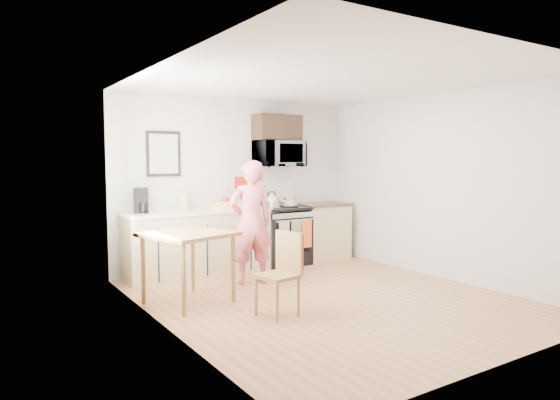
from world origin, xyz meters
TOP-DOWN VIEW (x-y plane):
  - floor at (0.00, 0.00)m, footprint 4.60×4.60m
  - back_wall at (0.00, 2.30)m, footprint 4.00×0.04m
  - front_wall at (0.00, -2.30)m, footprint 4.00×0.04m
  - left_wall at (-2.00, 0.00)m, footprint 0.04×4.60m
  - right_wall at (2.00, 0.00)m, footprint 0.04×4.60m
  - ceiling at (0.00, 0.00)m, footprint 4.00×4.60m
  - window at (-1.96, 0.80)m, footprint 0.06×1.40m
  - cabinet_left at (-0.80, 2.00)m, footprint 2.10×0.60m
  - countertop_left at (-0.80, 2.00)m, footprint 2.14×0.64m
  - cabinet_right at (1.43, 2.00)m, footprint 0.84×0.60m
  - countertop_right at (1.43, 2.00)m, footprint 0.88×0.64m
  - range at (0.63, 1.98)m, footprint 0.76×0.70m
  - microwave at (0.63, 2.08)m, footprint 0.76×0.51m
  - upper_cabinet at (0.63, 2.12)m, footprint 0.76×0.35m
  - wall_art at (-1.20, 2.28)m, footprint 0.50×0.04m
  - wall_trivet at (0.05, 2.28)m, footprint 0.20×0.02m
  - person at (-0.40, 1.16)m, footprint 0.67×0.51m
  - dining_table at (-1.47, 0.73)m, footprint 0.96×0.96m
  - chair at (-0.75, -0.21)m, footprint 0.48×0.45m
  - knife_block at (0.15, 2.22)m, footprint 0.10×0.14m
  - utensil_crock at (-0.25, 2.21)m, footprint 0.11×0.11m
  - fruit_bowl at (-0.56, 2.06)m, footprint 0.29×0.29m
  - milk_carton at (-0.98, 2.12)m, footprint 0.10×0.10m
  - coffee_maker at (-1.58, 2.11)m, footprint 0.26×0.31m
  - bread_bag at (-0.49, 1.78)m, footprint 0.36×0.23m
  - cake at (0.74, 1.93)m, footprint 0.30×0.30m
  - kettle at (0.50, 2.08)m, footprint 0.19×0.19m
  - pot at (0.42, 1.89)m, footprint 0.19×0.32m

SIDE VIEW (x-z plane):
  - floor at x=0.00m, z-range 0.00..0.00m
  - range at x=0.63m, z-range -0.14..1.02m
  - cabinet_left at x=-0.80m, z-range 0.00..0.90m
  - cabinet_right at x=1.43m, z-range 0.00..0.90m
  - chair at x=-0.75m, z-range 0.13..1.02m
  - dining_table at x=-1.47m, z-range 0.32..1.15m
  - person at x=-0.40m, z-range 0.00..1.66m
  - countertop_left at x=-0.80m, z-range 0.90..0.94m
  - countertop_right at x=1.43m, z-range 0.90..0.94m
  - cake at x=0.74m, z-range 0.92..1.02m
  - pot at x=0.42m, z-range 0.93..1.02m
  - fruit_bowl at x=-0.56m, z-range 0.93..1.04m
  - bread_bag at x=-0.49m, z-range 0.94..1.06m
  - kettle at x=0.50m, z-range 0.91..1.15m
  - knife_block at x=0.15m, z-range 0.94..1.14m
  - milk_carton at x=-0.98m, z-range 0.94..1.20m
  - utensil_crock at x=-0.25m, z-range 0.91..1.24m
  - coffee_maker at x=-1.58m, z-range 0.93..1.27m
  - back_wall at x=0.00m, z-range 0.00..2.60m
  - front_wall at x=0.00m, z-range 0.00..2.60m
  - left_wall at x=-2.00m, z-range 0.00..2.60m
  - right_wall at x=2.00m, z-range 0.00..2.60m
  - wall_trivet at x=0.05m, z-range 1.20..1.40m
  - window at x=-1.96m, z-range 0.80..2.30m
  - wall_art at x=-1.20m, z-range 1.43..2.08m
  - microwave at x=0.63m, z-range 1.55..1.97m
  - upper_cabinet at x=0.63m, z-range 1.98..2.38m
  - ceiling at x=0.00m, z-range 2.58..2.62m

